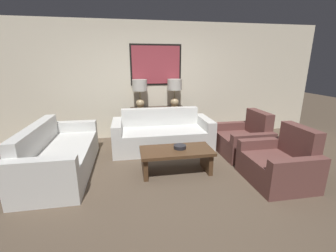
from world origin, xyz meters
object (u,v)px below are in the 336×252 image
Objects in this scene: couch_by_back_wall at (162,135)px; decorative_bowl at (180,147)px; armchair_near_back_wall at (244,140)px; table_lamp_left at (140,89)px; console_table at (158,123)px; table_lamp_right at (175,89)px; coffee_table at (176,156)px; couch_by_side at (59,156)px; armchair_near_camera at (279,164)px.

decorative_bowl is at bearing -83.48° from couch_by_back_wall.
couch_by_back_wall is at bearing 159.42° from armchair_near_back_wall.
armchair_near_back_wall is at bearing -33.31° from table_lamp_left.
console_table is 0.70m from couch_by_back_wall.
table_lamp_right reaches higher than coffee_table.
coffee_table is at bearing -100.57° from table_lamp_right.
table_lamp_left is at bearing 146.69° from armchair_near_back_wall.
couch_by_back_wall is at bearing 96.52° from decorative_bowl.
couch_by_back_wall is 1.72× the size of coffee_table.
armchair_near_camera reaches higher than couch_by_side.
armchair_near_back_wall is at bearing -48.25° from table_lamp_right.
decorative_bowl is (0.12, -1.09, 0.15)m from couch_by_back_wall.
couch_by_back_wall reaches higher than decorative_bowl.
armchair_near_back_wall is (1.53, -0.58, -0.01)m from couch_by_back_wall.
console_table is at bearing 123.07° from armchair_near_camera.
couch_by_back_wall is at bearing 132.72° from armchair_near_camera.
couch_by_back_wall is 2.08× the size of armchair_near_back_wall.
couch_by_side is 1.97m from decorative_bowl.
couch_by_side is 3.35m from armchair_near_back_wall.
decorative_bowl reaches higher than coffee_table.
armchair_near_back_wall is 1.09m from armchair_near_camera.
decorative_bowl is 0.21× the size of armchair_near_camera.
table_lamp_right is 1.95m from decorative_bowl.
couch_by_back_wall is at bearing 23.22° from couch_by_side.
table_lamp_right is at bearing 60.08° from couch_by_back_wall.
couch_by_side is at bearing 170.96° from decorative_bowl.
armchair_near_back_wall is (1.41, 0.51, -0.16)m from decorative_bowl.
armchair_near_camera is (1.41, -0.57, -0.16)m from decorative_bowl.
table_lamp_left is 2.00m from decorative_bowl.
table_lamp_right is 0.32× the size of couch_by_back_wall.
console_table is at bearing 180.00° from table_lamp_right.
console_table is 1.93× the size of table_lamp_right.
table_lamp_right is at bearing 81.21° from decorative_bowl.
armchair_near_back_wall is at bearing 20.23° from coffee_table.
table_lamp_right is (0.40, 0.00, 0.81)m from console_table.
coffee_table is at bearing -75.72° from table_lamp_left.
console_table is at bearing 90.00° from couch_by_back_wall.
decorative_bowl is at bearing 157.84° from armchair_near_camera.
table_lamp_right is 2.76m from armchair_near_camera.
armchair_near_camera is (1.93, -2.36, -0.90)m from table_lamp_left.
armchair_near_back_wall reaches higher than decorative_bowl.
table_lamp_right is at bearing 0.00° from console_table.
coffee_table is 5.71× the size of decorative_bowl.
table_lamp_right is at bearing 33.64° from couch_by_side.
couch_by_side is 1.72× the size of coffee_table.
couch_by_side is 2.08× the size of armchair_near_camera.
armchair_near_back_wall is (3.35, 0.20, -0.01)m from couch_by_side.
table_lamp_right reaches higher than armchair_near_camera.
couch_by_side is 9.85× the size of decorative_bowl.
couch_by_back_wall is at bearing -90.00° from console_table.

